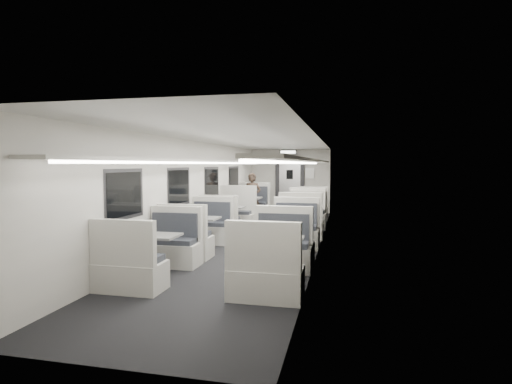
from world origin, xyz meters
The scene contains 19 objects.
room centered at (0.00, 0.00, 1.20)m, with size 3.24×12.24×2.64m.
booth_left_a centered at (-1.00, 3.06, 0.41)m, with size 1.13×2.30×1.23m.
booth_left_b centered at (-1.00, 1.15, 0.36)m, with size 1.00×2.02×1.08m.
booth_left_c centered at (-1.00, -1.09, 0.36)m, with size 0.99×2.02×1.08m.
booth_left_d centered at (-1.00, -3.19, 0.36)m, with size 0.98×2.00×1.07m.
booth_right_a centered at (1.00, 3.38, 0.37)m, with size 1.01×2.04×1.09m.
booth_right_b centered at (1.00, 1.51, 0.39)m, with size 1.07×2.16×1.16m.
booth_right_c centered at (1.00, -1.22, 0.37)m, with size 1.02×2.07×1.11m.
booth_right_d centered at (1.00, -3.10, 0.37)m, with size 1.01×2.06×1.10m.
passenger centered at (-0.83, 3.17, 0.78)m, with size 0.57×0.38×1.57m, color black.
window_a centered at (-1.49, 3.40, 1.35)m, with size 0.02×1.18×0.84m, color black.
window_b centered at (-1.49, 1.20, 1.35)m, with size 0.02×1.18×0.84m, color black.
window_c centered at (-1.49, -1.00, 1.35)m, with size 0.02×1.18×0.84m, color black.
window_d centered at (-1.49, -3.20, 1.35)m, with size 0.02×1.18×0.84m, color black.
luggage_rack_left centered at (-1.24, -0.30, 1.92)m, with size 0.46×10.40×0.09m.
luggage_rack_right centered at (1.24, -0.30, 1.92)m, with size 0.46×10.40×0.09m.
vestibule_door centered at (0.00, 5.93, 1.04)m, with size 1.10×0.13×2.10m.
exit_sign centered at (0.00, 5.44, 2.28)m, with size 0.62×0.12×0.16m.
wall_notice centered at (0.75, 5.92, 1.50)m, with size 0.32×0.02×0.40m, color silver.
Camera 1 is at (2.03, -9.11, 1.84)m, focal length 28.00 mm.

